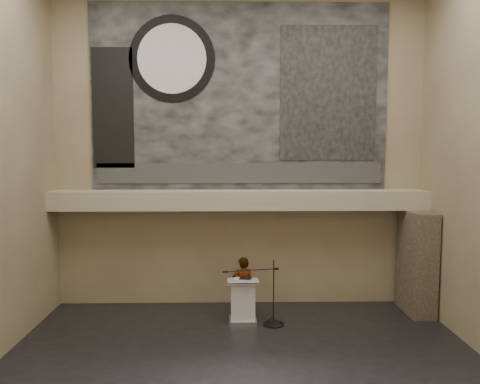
{
  "coord_description": "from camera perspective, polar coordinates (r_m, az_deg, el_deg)",
  "views": [
    {
      "loc": [
        -0.24,
        -8.82,
        4.33
      ],
      "look_at": [
        0.0,
        3.2,
        3.2
      ],
      "focal_mm": 35.0,
      "sensor_mm": 36.0,
      "label": 1
    }
  ],
  "objects": [
    {
      "name": "banner_clock_rim",
      "position": [
        13.06,
        -8.3,
        15.77
      ],
      "size": [
        2.3,
        0.02,
        2.3
      ],
      "primitive_type": "cylinder",
      "rotation": [
        1.57,
        0.0,
        0.0
      ],
      "color": "black",
      "rests_on": "banner"
    },
    {
      "name": "banner_text_strip",
      "position": [
        12.77,
        -0.06,
        2.32
      ],
      "size": [
        7.76,
        0.02,
        0.55
      ],
      "primitive_type": "cube",
      "color": "#2C2C2C",
      "rests_on": "banner"
    },
    {
      "name": "papers",
      "position": [
        11.76,
        -0.12,
        -10.56
      ],
      "size": [
        0.28,
        0.35,
        0.0
      ],
      "primitive_type": "cube",
      "rotation": [
        0.0,
        0.0,
        0.2
      ],
      "color": "silver",
      "rests_on": "lectern"
    },
    {
      "name": "speaker_person",
      "position": [
        12.34,
        0.37,
        -11.4
      ],
      "size": [
        0.57,
        0.38,
        1.54
      ],
      "primitive_type": "imported",
      "rotation": [
        0.0,
        0.0,
        3.16
      ],
      "color": "white",
      "rests_on": "floor"
    },
    {
      "name": "banner",
      "position": [
        12.87,
        -0.07,
        11.48
      ],
      "size": [
        8.0,
        0.05,
        5.0
      ],
      "primitive_type": "cube",
      "color": "black",
      "rests_on": "wall_back"
    },
    {
      "name": "soffit",
      "position": [
        12.5,
        -0.04,
        -0.97
      ],
      "size": [
        10.0,
        0.8,
        0.5
      ],
      "primitive_type": "cube",
      "color": "tan",
      "rests_on": "wall_back"
    },
    {
      "name": "floor",
      "position": [
        9.83,
        0.39,
        -20.77
      ],
      "size": [
        10.0,
        10.0,
        0.0
      ],
      "primitive_type": "plane",
      "color": "black",
      "rests_on": "ground"
    },
    {
      "name": "banner_brick_print",
      "position": [
        13.18,
        -15.24,
        9.84
      ],
      "size": [
        1.1,
        0.02,
        3.2
      ],
      "primitive_type": "cube",
      "color": "black",
      "rests_on": "banner"
    },
    {
      "name": "banner_clock_face",
      "position": [
        13.04,
        -8.31,
        15.78
      ],
      "size": [
        1.84,
        0.02,
        1.84
      ],
      "primitive_type": "cylinder",
      "rotation": [
        1.57,
        0.0,
        0.0
      ],
      "color": "silver",
      "rests_on": "banner"
    },
    {
      "name": "wall_back",
      "position": [
        12.82,
        -0.07,
        5.01
      ],
      "size": [
        10.0,
        0.02,
        8.5
      ],
      "primitive_type": "cube",
      "color": "#7D684F",
      "rests_on": "floor"
    },
    {
      "name": "sprinkler_left",
      "position": [
        12.56,
        -7.36,
        -2.27
      ],
      "size": [
        0.04,
        0.04,
        0.06
      ],
      "primitive_type": "cylinder",
      "color": "#B2893D",
      "rests_on": "soffit"
    },
    {
      "name": "mic_stand",
      "position": [
        11.89,
        3.88,
        -14.77
      ],
      "size": [
        1.51,
        0.54,
        1.62
      ],
      "rotation": [
        0.0,
        0.0,
        0.21
      ],
      "color": "black",
      "rests_on": "floor"
    },
    {
      "name": "binder",
      "position": [
        11.76,
        0.67,
        -10.49
      ],
      "size": [
        0.33,
        0.29,
        0.04
      ],
      "primitive_type": "cube",
      "rotation": [
        0.0,
        0.0,
        -0.26
      ],
      "color": "black",
      "rests_on": "lectern"
    },
    {
      "name": "stone_pier",
      "position": [
        13.27,
        20.72,
        -7.96
      ],
      "size": [
        0.6,
        1.4,
        2.7
      ],
      "primitive_type": "cube",
      "color": "#403427",
      "rests_on": "floor"
    },
    {
      "name": "wall_front",
      "position": [
        4.83,
        1.7,
        4.44
      ],
      "size": [
        10.0,
        0.02,
        8.5
      ],
      "primitive_type": "cube",
      "color": "#7D684F",
      "rests_on": "floor"
    },
    {
      "name": "sprinkler_right",
      "position": [
        12.66,
        8.6,
        -2.22
      ],
      "size": [
        0.04,
        0.04,
        0.06
      ],
      "primitive_type": "cylinder",
      "color": "#B2893D",
      "rests_on": "soffit"
    },
    {
      "name": "banner_building_print",
      "position": [
        13.1,
        10.71,
        11.72
      ],
      "size": [
        2.6,
        0.02,
        3.6
      ],
      "primitive_type": "cube",
      "color": "black",
      "rests_on": "banner"
    },
    {
      "name": "lectern",
      "position": [
        11.94,
        0.35,
        -13.07
      ],
      "size": [
        0.77,
        0.56,
        1.14
      ],
      "rotation": [
        0.0,
        0.0,
        0.01
      ],
      "color": "silver",
      "rests_on": "floor"
    }
  ]
}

